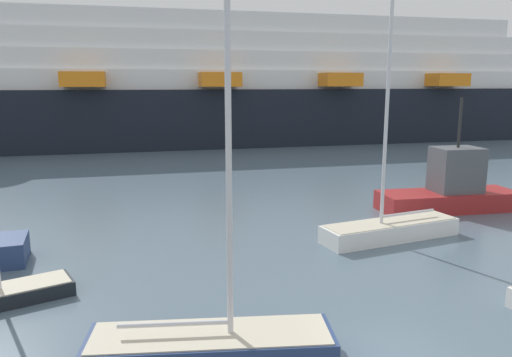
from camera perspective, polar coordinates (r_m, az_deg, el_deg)
name	(u,v)px	position (r m, az deg, el deg)	size (l,w,h in m)	color
ground_plane	(395,355)	(15.92, 15.80, -19.02)	(600.00, 600.00, 0.00)	slate
sailboat_0	(211,340)	(14.82, -5.18, -18.13)	(7.26, 3.27, 13.92)	navy
sailboat_3	(390,225)	(26.13, 15.25, -5.23)	(7.62, 2.85, 14.96)	white
fishing_boat_0	(451,189)	(33.09, 21.58, -1.16)	(8.88, 3.56, 6.96)	maroon
cruise_ship	(149,87)	(66.58, -12.25, 10.29)	(128.53, 23.47, 22.66)	black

